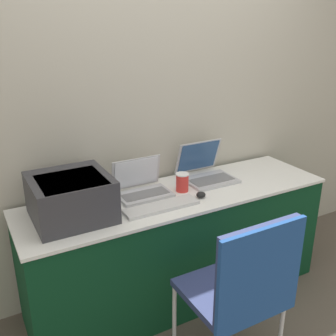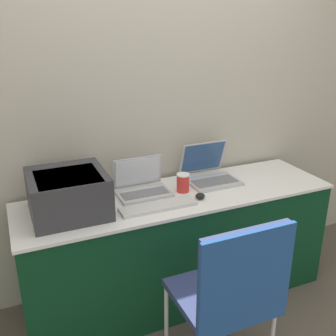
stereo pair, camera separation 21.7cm
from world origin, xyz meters
name	(u,v)px [view 2 (the right image)]	position (x,y,z in m)	size (l,w,h in m)	color
ground_plane	(196,319)	(0.00, 0.00, 0.00)	(14.00, 14.00, 0.00)	brown
wall_back	(157,106)	(0.00, 0.64, 1.30)	(8.00, 0.05, 2.60)	#B7B2A3
table	(178,246)	(0.00, 0.28, 0.39)	(2.08, 0.59, 0.79)	#0C381E
printer	(68,192)	(-0.70, 0.29, 0.92)	(0.43, 0.43, 0.25)	#333338
laptop_left	(142,186)	(-0.21, 0.40, 0.84)	(0.34, 0.25, 0.22)	#B7B7BC
laptop_right	(210,173)	(0.30, 0.41, 0.84)	(0.35, 0.34, 0.26)	#B7B7BC
external_keyboard	(158,206)	(-0.20, 0.15, 0.80)	(0.47, 0.13, 0.02)	silver
coffee_cup	(183,183)	(0.04, 0.31, 0.85)	(0.09, 0.09, 0.12)	red
mouse	(200,196)	(0.09, 0.16, 0.81)	(0.06, 0.06, 0.04)	black
chair	(233,287)	(-0.05, -0.47, 0.60)	(0.50, 0.46, 0.97)	navy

